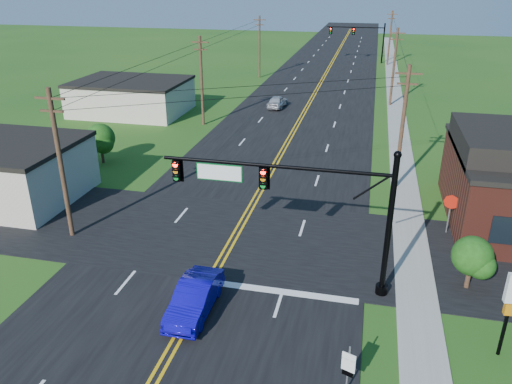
% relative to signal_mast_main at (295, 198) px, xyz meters
% --- Properties ---
extents(ground, '(260.00, 260.00, 0.00)m').
position_rel_signal_mast_main_xyz_m(ground, '(-4.34, -8.00, -4.75)').
color(ground, '#1C4C15').
rests_on(ground, ground).
extents(road_main, '(16.00, 220.00, 0.04)m').
position_rel_signal_mast_main_xyz_m(road_main, '(-4.34, 42.00, -4.73)').
color(road_main, black).
rests_on(road_main, ground).
extents(road_cross, '(70.00, 10.00, 0.04)m').
position_rel_signal_mast_main_xyz_m(road_cross, '(-4.34, 4.00, -4.73)').
color(road_cross, black).
rests_on(road_cross, ground).
extents(sidewalk, '(2.00, 160.00, 0.08)m').
position_rel_signal_mast_main_xyz_m(sidewalk, '(6.16, 32.00, -4.71)').
color(sidewalk, gray).
rests_on(sidewalk, ground).
extents(signal_mast_main, '(11.30, 0.60, 7.48)m').
position_rel_signal_mast_main_xyz_m(signal_mast_main, '(0.00, 0.00, 0.00)').
color(signal_mast_main, black).
rests_on(signal_mast_main, ground).
extents(signal_mast_far, '(10.98, 0.60, 7.48)m').
position_rel_signal_mast_main_xyz_m(signal_mast_far, '(0.10, 72.00, -0.20)').
color(signal_mast_far, black).
rests_on(signal_mast_far, ground).
extents(cream_bldg_near, '(10.20, 8.20, 4.10)m').
position_rel_signal_mast_main_xyz_m(cream_bldg_near, '(-21.34, 6.00, -2.69)').
color(cream_bldg_near, beige).
rests_on(cream_bldg_near, ground).
extents(cream_bldg_far, '(12.20, 9.20, 3.70)m').
position_rel_signal_mast_main_xyz_m(cream_bldg_far, '(-23.34, 30.00, -2.89)').
color(cream_bldg_far, beige).
rests_on(cream_bldg_far, ground).
extents(utility_pole_left_a, '(1.80, 0.28, 9.00)m').
position_rel_signal_mast_main_xyz_m(utility_pole_left_a, '(-13.84, 2.00, -0.03)').
color(utility_pole_left_a, '#322616').
rests_on(utility_pole_left_a, ground).
extents(utility_pole_left_b, '(1.80, 0.28, 9.00)m').
position_rel_signal_mast_main_xyz_m(utility_pole_left_b, '(-13.84, 27.00, -0.03)').
color(utility_pole_left_b, '#322616').
rests_on(utility_pole_left_b, ground).
extents(utility_pole_left_c, '(1.80, 0.28, 9.00)m').
position_rel_signal_mast_main_xyz_m(utility_pole_left_c, '(-13.84, 54.00, -0.03)').
color(utility_pole_left_c, '#322616').
rests_on(utility_pole_left_c, ground).
extents(utility_pole_right_a, '(1.80, 0.28, 9.00)m').
position_rel_signal_mast_main_xyz_m(utility_pole_right_a, '(5.46, 14.00, -0.03)').
color(utility_pole_right_a, '#322616').
rests_on(utility_pole_right_a, ground).
extents(utility_pole_right_b, '(1.80, 0.28, 9.00)m').
position_rel_signal_mast_main_xyz_m(utility_pole_right_b, '(5.46, 40.00, -0.03)').
color(utility_pole_right_b, '#322616').
rests_on(utility_pole_right_b, ground).
extents(utility_pole_right_c, '(1.80, 0.28, 9.00)m').
position_rel_signal_mast_main_xyz_m(utility_pole_right_c, '(5.46, 70.00, -0.03)').
color(utility_pole_right_c, '#322616').
rests_on(utility_pole_right_c, ground).
extents(tree_right_back, '(3.00, 3.00, 4.10)m').
position_rel_signal_mast_main_xyz_m(tree_right_back, '(11.66, 18.00, -2.15)').
color(tree_right_back, '#322616').
rests_on(tree_right_back, ground).
extents(shrub_corner, '(2.00, 2.00, 2.86)m').
position_rel_signal_mast_main_xyz_m(shrub_corner, '(8.66, 1.50, -2.90)').
color(shrub_corner, '#322616').
rests_on(shrub_corner, ground).
extents(tree_left, '(2.40, 2.40, 3.37)m').
position_rel_signal_mast_main_xyz_m(tree_left, '(-18.34, 14.00, -2.59)').
color(tree_left, '#322616').
rests_on(tree_left, ground).
extents(blue_car, '(1.59, 4.55, 1.50)m').
position_rel_signal_mast_main_xyz_m(blue_car, '(-4.05, -3.44, -4.00)').
color(blue_car, '#1007AB').
rests_on(blue_car, ground).
extents(distant_car, '(2.04, 4.33, 1.43)m').
position_rel_signal_mast_main_xyz_m(distant_car, '(-7.58, 35.80, -4.03)').
color(distant_car, silver).
rests_on(distant_car, ground).
extents(route_sign, '(0.52, 0.21, 2.17)m').
position_rel_signal_mast_main_xyz_m(route_sign, '(3.16, -6.84, -3.49)').
color(route_sign, slate).
rests_on(route_sign, ground).
extents(stop_sign, '(0.88, 0.29, 2.54)m').
position_rel_signal_mast_main_xyz_m(stop_sign, '(8.35, 7.41, -2.92)').
color(stop_sign, slate).
rests_on(stop_sign, ground).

